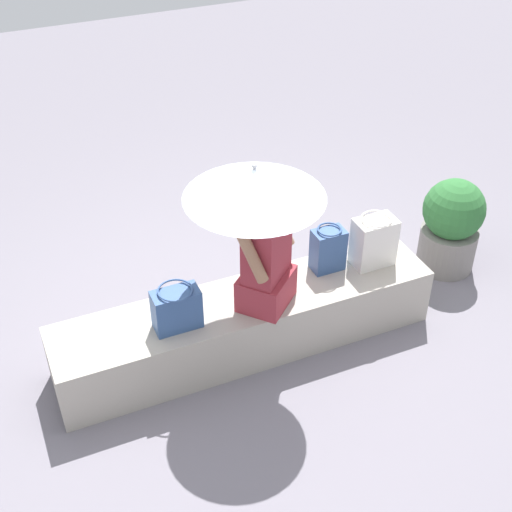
{
  "coord_description": "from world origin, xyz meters",
  "views": [
    {
      "loc": [
        -1.32,
        -3.19,
        3.3
      ],
      "look_at": [
        0.05,
        -0.04,
        0.76
      ],
      "focal_mm": 49.79,
      "sensor_mm": 36.0,
      "label": 1
    }
  ],
  "objects_px": {
    "person_seated": "(266,252)",
    "handbag_black": "(177,309)",
    "tote_bag_canvas": "(374,241)",
    "planter_near": "(451,225)",
    "shoulder_bag_spare": "(328,249)",
    "parasol": "(254,183)"
  },
  "relations": [
    {
      "from": "tote_bag_canvas",
      "to": "planter_near",
      "type": "height_order",
      "value": "tote_bag_canvas"
    },
    {
      "from": "parasol",
      "to": "planter_near",
      "type": "relative_size",
      "value": 1.39
    },
    {
      "from": "person_seated",
      "to": "handbag_black",
      "type": "relative_size",
      "value": 3.16
    },
    {
      "from": "person_seated",
      "to": "shoulder_bag_spare",
      "type": "bearing_deg",
      "value": 17.17
    },
    {
      "from": "parasol",
      "to": "planter_near",
      "type": "xyz_separation_m",
      "value": [
        1.73,
        0.33,
        -0.94
      ]
    },
    {
      "from": "handbag_black",
      "to": "planter_near",
      "type": "bearing_deg",
      "value": 7.49
    },
    {
      "from": "shoulder_bag_spare",
      "to": "tote_bag_canvas",
      "type": "bearing_deg",
      "value": -12.18
    },
    {
      "from": "handbag_black",
      "to": "shoulder_bag_spare",
      "type": "relative_size",
      "value": 0.9
    },
    {
      "from": "handbag_black",
      "to": "tote_bag_canvas",
      "type": "relative_size",
      "value": 0.79
    },
    {
      "from": "handbag_black",
      "to": "planter_near",
      "type": "relative_size",
      "value": 0.39
    },
    {
      "from": "parasol",
      "to": "handbag_black",
      "type": "bearing_deg",
      "value": 175.81
    },
    {
      "from": "person_seated",
      "to": "planter_near",
      "type": "height_order",
      "value": "person_seated"
    },
    {
      "from": "person_seated",
      "to": "tote_bag_canvas",
      "type": "distance_m",
      "value": 0.86
    },
    {
      "from": "parasol",
      "to": "shoulder_bag_spare",
      "type": "xyz_separation_m",
      "value": [
        0.61,
        0.19,
        -0.75
      ]
    },
    {
      "from": "person_seated",
      "to": "shoulder_bag_spare",
      "type": "height_order",
      "value": "person_seated"
    },
    {
      "from": "shoulder_bag_spare",
      "to": "handbag_black",
      "type": "bearing_deg",
      "value": -172.03
    },
    {
      "from": "person_seated",
      "to": "handbag_black",
      "type": "distance_m",
      "value": 0.63
    },
    {
      "from": "handbag_black",
      "to": "shoulder_bag_spare",
      "type": "xyz_separation_m",
      "value": [
        1.1,
        0.15,
        0.02
      ]
    },
    {
      "from": "tote_bag_canvas",
      "to": "planter_near",
      "type": "xyz_separation_m",
      "value": [
        0.81,
        0.2,
        -0.21
      ]
    },
    {
      "from": "handbag_black",
      "to": "tote_bag_canvas",
      "type": "height_order",
      "value": "tote_bag_canvas"
    },
    {
      "from": "person_seated",
      "to": "planter_near",
      "type": "bearing_deg",
      "value": 10.32
    },
    {
      "from": "person_seated",
      "to": "tote_bag_canvas",
      "type": "relative_size",
      "value": 2.5
    }
  ]
}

